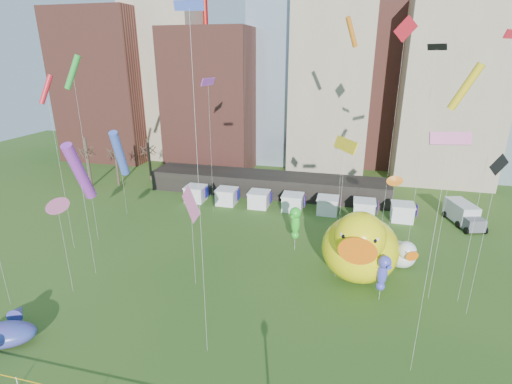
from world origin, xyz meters
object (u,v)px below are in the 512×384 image
(small_duck, at_px, (401,253))
(whale_inflatable, at_px, (6,333))
(big_duck, at_px, (360,246))
(seahorse_purple, at_px, (383,270))
(seahorse_green, at_px, (295,220))
(box_truck, at_px, (463,214))

(small_duck, height_order, whale_inflatable, small_duck)
(big_duck, distance_m, seahorse_purple, 3.96)
(big_duck, xyz_separation_m, whale_inflatable, (-26.50, -16.26, -2.71))
(whale_inflatable, bearing_deg, seahorse_green, 24.74)
(small_duck, bearing_deg, whale_inflatable, -171.02)
(box_truck, bearing_deg, big_duck, -145.24)
(whale_inflatable, bearing_deg, big_duck, 9.69)
(seahorse_purple, xyz_separation_m, whale_inflatable, (-28.50, -12.89, -2.22))
(whale_inflatable, bearing_deg, small_duck, 10.72)
(seahorse_green, bearing_deg, whale_inflatable, -124.67)
(seahorse_purple, bearing_deg, big_duck, 95.95)
(big_duck, xyz_separation_m, seahorse_green, (-7.03, 4.32, 0.07))
(small_duck, relative_size, box_truck, 0.69)
(seahorse_purple, height_order, box_truck, seahorse_purple)
(big_duck, height_order, box_truck, big_duck)
(seahorse_purple, relative_size, whale_inflatable, 0.79)
(seahorse_green, distance_m, whale_inflatable, 28.46)
(seahorse_green, relative_size, box_truck, 0.77)
(seahorse_purple, bearing_deg, box_truck, 36.01)
(seahorse_green, bearing_deg, small_duck, 4.57)
(big_duck, bearing_deg, whale_inflatable, -143.87)
(small_duck, distance_m, seahorse_green, 11.68)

